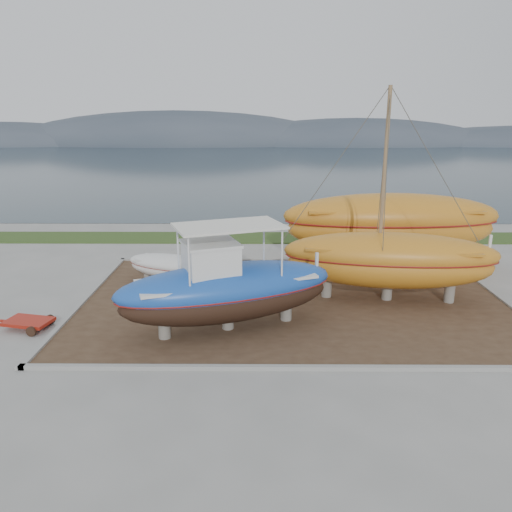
# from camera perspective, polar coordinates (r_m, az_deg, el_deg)

# --- Properties ---
(ground) EXTENTS (140.00, 140.00, 0.00)m
(ground) POSITION_cam_1_polar(r_m,az_deg,el_deg) (18.27, 5.15, -9.68)
(ground) COLOR gray
(ground) RESTS_ON ground
(dirt_patch) EXTENTS (18.00, 12.00, 0.06)m
(dirt_patch) POSITION_cam_1_polar(r_m,az_deg,el_deg) (21.92, 4.32, -5.10)
(dirt_patch) COLOR #422D1E
(dirt_patch) RESTS_ON ground
(curb_frame) EXTENTS (18.60, 12.60, 0.15)m
(curb_frame) POSITION_cam_1_polar(r_m,az_deg,el_deg) (21.90, 4.32, -4.99)
(curb_frame) COLOR gray
(curb_frame) RESTS_ON ground
(grass_strip) EXTENTS (44.00, 3.00, 0.08)m
(grass_strip) POSITION_cam_1_polar(r_m,az_deg,el_deg) (32.90, 3.01, 2.10)
(grass_strip) COLOR #284219
(grass_strip) RESTS_ON ground
(sea) EXTENTS (260.00, 100.00, 0.04)m
(sea) POSITION_cam_1_polar(r_m,az_deg,el_deg) (86.79, 1.41, 10.67)
(sea) COLOR #1A2B35
(sea) RESTS_ON ground
(mountain_ridge) EXTENTS (200.00, 36.00, 20.00)m
(mountain_ridge) POSITION_cam_1_polar(r_m,az_deg,el_deg) (141.65, 1.03, 12.69)
(mountain_ridge) COLOR #333D49
(mountain_ridge) RESTS_ON ground
(blue_caique) EXTENTS (8.68, 5.36, 4.00)m
(blue_caique) POSITION_cam_1_polar(r_m,az_deg,el_deg) (18.39, -3.32, -2.54)
(blue_caique) COLOR #1C4EAF
(blue_caique) RESTS_ON dirt_patch
(white_dinghy) EXTENTS (4.76, 3.21, 1.34)m
(white_dinghy) POSITION_cam_1_polar(r_m,az_deg,el_deg) (24.16, -9.73, -1.53)
(white_dinghy) COLOR silver
(white_dinghy) RESTS_ON dirt_patch
(orange_sailboat) EXTENTS (9.34, 3.76, 8.91)m
(orange_sailboat) POSITION_cam_1_polar(r_m,az_deg,el_deg) (21.57, 15.50, 6.38)
(orange_sailboat) COLOR #B8711C
(orange_sailboat) RESTS_ON dirt_patch
(orange_bare_hull) EXTENTS (11.47, 3.67, 3.74)m
(orange_bare_hull) POSITION_cam_1_polar(r_m,az_deg,el_deg) (27.45, 15.08, 2.84)
(orange_bare_hull) COLOR #B8711C
(orange_bare_hull) RESTS_ON dirt_patch
(red_trailer) EXTENTS (2.74, 1.78, 0.36)m
(red_trailer) POSITION_cam_1_polar(r_m,az_deg,el_deg) (20.98, -24.53, -7.12)
(red_trailer) COLOR #A92113
(red_trailer) RESTS_ON ground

